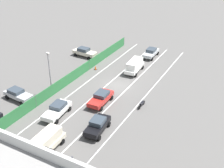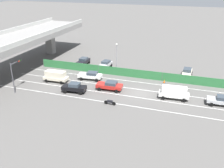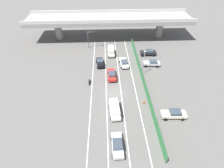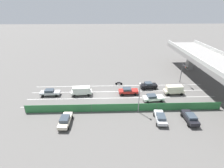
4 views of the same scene
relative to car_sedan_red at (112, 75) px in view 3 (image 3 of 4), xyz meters
name	(u,v)px [view 3 (image 3 of 4)]	position (x,y,z in m)	size (l,w,h in m)	color
ground_plane	(114,93)	(0.23, -5.58, -0.89)	(300.00, 300.00, 0.00)	#565451
lane_line_left_edge	(92,82)	(-4.67, -1.61, -0.88)	(0.14, 43.94, 0.01)	silver
lane_line_mid_left	(106,82)	(-1.41, -1.61, -0.88)	(0.14, 43.94, 0.01)	silver
lane_line_mid_right	(120,82)	(1.86, -1.61, -0.88)	(0.14, 43.94, 0.01)	silver
lane_line_right_edge	(133,81)	(5.13, -1.61, -0.88)	(0.14, 43.94, 0.01)	silver
elevated_overpass	(109,20)	(0.23, 22.36, 5.32)	(52.44, 9.90, 7.84)	gray
green_fence	(143,78)	(7.25, -1.61, -0.02)	(0.10, 40.04, 1.75)	#2D753D
car_sedan_red	(112,75)	(0.00, 0.00, 0.00)	(2.21, 4.70, 1.60)	red
car_van_white	(115,109)	(0.10, -11.21, 0.31)	(2.28, 4.99, 2.09)	silver
car_van_cream	(111,51)	(0.29, 11.10, 0.34)	(2.14, 4.75, 2.16)	beige
car_sedan_black	(100,62)	(-2.85, 5.61, 0.04)	(2.33, 4.37, 1.70)	black
car_sedan_silver	(117,145)	(0.10, -18.66, -0.01)	(2.01, 4.59, 1.59)	#B7BABC
car_sedan_white	(124,63)	(3.48, 5.20, -0.01)	(2.39, 4.78, 1.58)	white
motorcycle	(89,82)	(-5.31, -1.86, -0.43)	(0.60, 1.95, 0.93)	black
parked_sedan_cream	(174,114)	(11.14, -12.74, 0.03)	(4.73, 2.10, 1.68)	beige
parked_wagon_silver	(152,63)	(10.82, 4.78, -0.02)	(4.55, 2.22, 1.55)	#B2B5B7
parked_sedan_dark	(148,52)	(11.05, 10.29, 0.02)	(4.51, 1.97, 1.62)	black
traffic_light	(91,36)	(-5.53, 15.34, 2.95)	(2.88, 0.43, 5.47)	#47474C
street_lamp	(144,60)	(7.69, 1.19, 3.14)	(0.60, 0.36, 6.55)	gray
traffic_cone	(144,102)	(6.34, -8.82, -0.54)	(0.47, 0.47, 0.74)	orange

